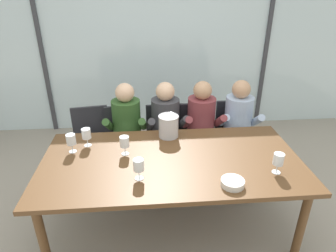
{
  "coord_description": "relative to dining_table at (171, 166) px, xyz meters",
  "views": [
    {
      "loc": [
        -0.21,
        -2.16,
        2.16
      ],
      "look_at": [
        0.0,
        0.35,
        0.93
      ],
      "focal_mm": 31.52,
      "sensor_mm": 36.0,
      "label": 1
    }
  ],
  "objects": [
    {
      "name": "chair_near_window_right",
      "position": [
        0.87,
        1.01,
        -0.21
      ],
      "size": [
        0.44,
        0.44,
        0.86
      ],
      "rotation": [
        0.0,
        0.0,
        0.0
      ],
      "color": "#232328",
      "rests_on": "ground"
    },
    {
      "name": "wine_glass_spare_empty",
      "position": [
        -0.4,
        0.12,
        0.19
      ],
      "size": [
        0.08,
        0.08,
        0.17
      ],
      "color": "silver",
      "rests_on": "dining_table"
    },
    {
      "name": "wine_glass_by_left_taster",
      "position": [
        0.83,
        -0.27,
        0.19
      ],
      "size": [
        0.08,
        0.08,
        0.17
      ],
      "color": "silver",
      "rests_on": "dining_table"
    },
    {
      "name": "person_olive_shirt",
      "position": [
        -0.43,
        0.84,
        -0.04
      ],
      "size": [
        0.48,
        0.62,
        1.18
      ],
      "rotation": [
        0.0,
        0.0,
        -0.05
      ],
      "color": "#2D5123",
      "rests_on": "ground"
    },
    {
      "name": "hillside_vineyard",
      "position": [
        0.0,
        6.32,
        0.38
      ],
      "size": [
        13.44,
        2.4,
        2.17
      ],
      "primitive_type": "cube",
      "color": "#386633",
      "rests_on": "ground"
    },
    {
      "name": "chair_left_of_center",
      "position": [
        -0.47,
        0.96,
        -0.21
      ],
      "size": [
        0.5,
        0.5,
        0.86
      ],
      "rotation": [
        0.0,
        0.0,
        0.14
      ],
      "color": "#232328",
      "rests_on": "ground"
    },
    {
      "name": "window_mullion_right",
      "position": [
        1.67,
        2.29,
        0.59
      ],
      "size": [
        0.06,
        0.06,
        2.6
      ],
      "primitive_type": "cube",
      "color": "#38383D",
      "rests_on": "ground"
    },
    {
      "name": "tasting_bowl",
      "position": [
        0.43,
        -0.4,
        0.09
      ],
      "size": [
        0.18,
        0.18,
        0.05
      ],
      "primitive_type": "cylinder",
      "color": "silver",
      "rests_on": "dining_table"
    },
    {
      "name": "wine_glass_center_pour",
      "position": [
        -0.28,
        -0.26,
        0.19
      ],
      "size": [
        0.08,
        0.08,
        0.17
      ],
      "color": "silver",
      "rests_on": "dining_table"
    },
    {
      "name": "chair_near_curtain",
      "position": [
        -0.85,
        0.96,
        -0.21
      ],
      "size": [
        0.5,
        0.5,
        0.86
      ],
      "rotation": [
        0.0,
        0.0,
        0.15
      ],
      "color": "#232328",
      "rests_on": "ground"
    },
    {
      "name": "window_glass_panel",
      "position": [
        0.0,
        2.31,
        0.59
      ],
      "size": [
        7.44,
        0.03,
        2.6
      ],
      "primitive_type": "cube",
      "color": "silver",
      "rests_on": "ground"
    },
    {
      "name": "wine_glass_near_bucket",
      "position": [
        -0.76,
        0.3,
        0.19
      ],
      "size": [
        0.08,
        0.08,
        0.17
      ],
      "color": "silver",
      "rests_on": "dining_table"
    },
    {
      "name": "chair_right_of_center",
      "position": [
        0.42,
        0.96,
        -0.21
      ],
      "size": [
        0.46,
        0.46,
        0.86
      ],
      "rotation": [
        0.0,
        0.0,
        0.04
      ],
      "color": "#232328",
      "rests_on": "ground"
    },
    {
      "name": "person_pale_blue_shirt",
      "position": [
        0.87,
        0.84,
        -0.04
      ],
      "size": [
        0.49,
        0.63,
        1.18
      ],
      "rotation": [
        0.0,
        0.0,
        -0.09
      ],
      "color": "#9EB2D1",
      "rests_on": "ground"
    },
    {
      "name": "wine_glass_by_right_taster",
      "position": [
        -0.88,
        0.2,
        0.19
      ],
      "size": [
        0.08,
        0.08,
        0.17
      ],
      "color": "silver",
      "rests_on": "dining_table"
    },
    {
      "name": "person_maroon_top",
      "position": [
        0.44,
        0.84,
        -0.04
      ],
      "size": [
        0.47,
        0.62,
        1.18
      ],
      "rotation": [
        0.0,
        0.0,
        0.03
      ],
      "color": "brown",
      "rests_on": "ground"
    },
    {
      "name": "dining_table",
      "position": [
        0.0,
        0.0,
        0.0
      ],
      "size": [
        2.24,
        1.13,
        0.78
      ],
      "color": "brown",
      "rests_on": "ground"
    },
    {
      "name": "ice_bucket_primary",
      "position": [
        0.01,
        0.42,
        0.18
      ],
      "size": [
        0.2,
        0.2,
        0.22
      ],
      "color": "#B7B7BC",
      "rests_on": "dining_table"
    },
    {
      "name": "chair_center",
      "position": [
        0.01,
        0.96,
        -0.21
      ],
      "size": [
        0.46,
        0.46,
        0.86
      ],
      "rotation": [
        0.0,
        0.0,
        0.05
      ],
      "color": "#232328",
      "rests_on": "ground"
    },
    {
      "name": "person_charcoal_jacket",
      "position": [
        0.02,
        0.84,
        -0.04
      ],
      "size": [
        0.49,
        0.63,
        1.18
      ],
      "rotation": [
        0.0,
        0.0,
        0.09
      ],
      "color": "#38383D",
      "rests_on": "ground"
    },
    {
      "name": "ground",
      "position": [
        0.0,
        1.0,
        -0.71
      ],
      "size": [
        14.0,
        14.0,
        0.0
      ],
      "primitive_type": "plane",
      "color": "#9E9384"
    },
    {
      "name": "window_mullion_left",
      "position": [
        -1.67,
        2.29,
        0.59
      ],
      "size": [
        0.06,
        0.06,
        2.6
      ],
      "primitive_type": "cube",
      "color": "#38383D",
      "rests_on": "ground"
    }
  ]
}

